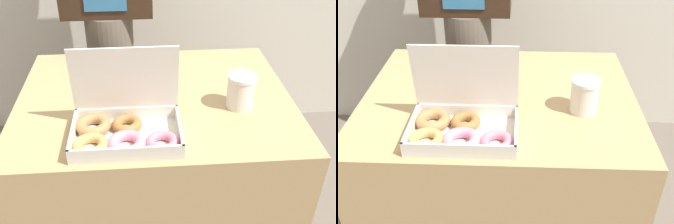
% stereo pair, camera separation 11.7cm
% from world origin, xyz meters
% --- Properties ---
extents(table, '(0.95, 0.75, 0.73)m').
position_xyz_m(table, '(0.00, 0.00, 0.37)').
color(table, tan).
rests_on(table, ground_plane).
extents(donut_box, '(0.34, 0.25, 0.26)m').
position_xyz_m(donut_box, '(-0.11, -0.24, 0.77)').
color(donut_box, silver).
rests_on(donut_box, table).
extents(coffee_cup, '(0.09, 0.09, 0.12)m').
position_xyz_m(coffee_cup, '(0.28, -0.09, 0.79)').
color(coffee_cup, silver).
rests_on(coffee_cup, table).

